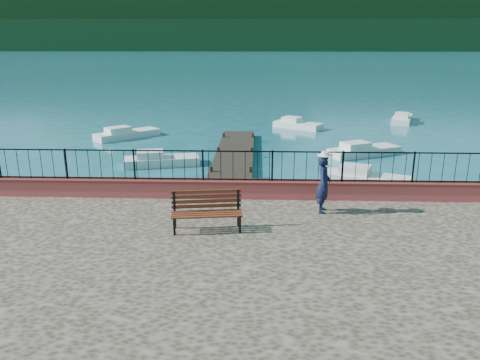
# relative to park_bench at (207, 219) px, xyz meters

# --- Properties ---
(ground) EXTENTS (2000.00, 2000.00, 0.00)m
(ground) POSITION_rel_park_bench_xyz_m (2.10, -1.00, -1.51)
(ground) COLOR #19596B
(ground) RESTS_ON ground
(parapet) EXTENTS (28.00, 0.46, 0.58)m
(parapet) POSITION_rel_park_bench_xyz_m (2.10, 2.70, -0.02)
(parapet) COLOR #BA4743
(parapet) RESTS_ON promenade
(railing) EXTENTS (27.00, 0.05, 0.95)m
(railing) POSITION_rel_park_bench_xyz_m (2.10, 2.70, 0.75)
(railing) COLOR black
(railing) RESTS_ON parapet
(dock) EXTENTS (2.00, 16.00, 0.30)m
(dock) POSITION_rel_park_bench_xyz_m (0.10, 11.00, -1.36)
(dock) COLOR #2D231C
(dock) RESTS_ON ground
(far_forest) EXTENTS (900.00, 60.00, 18.00)m
(far_forest) POSITION_rel_park_bench_xyz_m (2.10, 299.00, 7.49)
(far_forest) COLOR black
(far_forest) RESTS_ON ground
(foothills) EXTENTS (900.00, 120.00, 44.00)m
(foothills) POSITION_rel_park_bench_xyz_m (2.10, 359.00, 20.49)
(foothills) COLOR black
(foothills) RESTS_ON ground
(companion_hill) EXTENTS (448.00, 384.00, 180.00)m
(companion_hill) POSITION_rel_park_bench_xyz_m (222.10, 559.00, -1.51)
(companion_hill) COLOR #142D23
(companion_hill) RESTS_ON ground
(park_bench) EXTENTS (1.94, 0.86, 1.04)m
(park_bench) POSITION_rel_park_bench_xyz_m (0.00, 0.00, 0.00)
(park_bench) COLOR black
(park_bench) RESTS_ON promenade
(person) EXTENTS (0.54, 0.70, 1.71)m
(person) POSITION_rel_park_bench_xyz_m (3.26, 1.50, 0.54)
(person) COLOR black
(person) RESTS_ON promenade
(hat) EXTENTS (0.44, 0.44, 0.12)m
(hat) POSITION_rel_park_bench_xyz_m (3.26, 1.50, 1.46)
(hat) COLOR white
(hat) RESTS_ON person
(boat_0) EXTENTS (3.91, 2.14, 0.80)m
(boat_0) POSITION_rel_park_bench_xyz_m (-3.51, 11.16, -1.11)
(boat_0) COLOR silver
(boat_0) RESTS_ON ground
(boat_1) EXTENTS (3.90, 2.62, 0.80)m
(boat_1) POSITION_rel_park_bench_xyz_m (6.15, 8.29, -1.11)
(boat_1) COLOR silver
(boat_1) RESTS_ON ground
(boat_2) EXTENTS (4.24, 2.98, 0.80)m
(boat_2) POSITION_rel_park_bench_xyz_m (7.20, 13.78, -1.11)
(boat_2) COLOR silver
(boat_2) RESTS_ON ground
(boat_3) EXTENTS (3.94, 3.82, 0.80)m
(boat_3) POSITION_rel_park_bench_xyz_m (-7.14, 18.04, -1.11)
(boat_3) COLOR silver
(boat_3) RESTS_ON ground
(boat_4) EXTENTS (3.62, 2.94, 0.80)m
(boat_4) POSITION_rel_park_bench_xyz_m (4.22, 21.92, -1.11)
(boat_4) COLOR white
(boat_4) RESTS_ON ground
(boat_5) EXTENTS (2.60, 4.16, 0.80)m
(boat_5) POSITION_rel_park_bench_xyz_m (12.53, 25.00, -1.11)
(boat_5) COLOR silver
(boat_5) RESTS_ON ground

